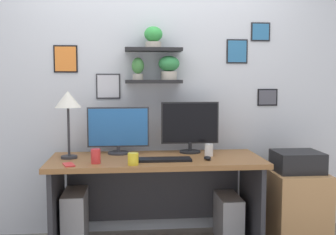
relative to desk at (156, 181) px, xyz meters
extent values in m
cube|color=silver|center=(0.00, 0.38, 0.81)|extent=(4.40, 0.04, 2.70)
cube|color=black|center=(0.00, 0.26, 0.82)|extent=(0.49, 0.20, 0.03)
cube|color=black|center=(0.00, 0.26, 1.09)|extent=(0.49, 0.20, 0.03)
cylinder|color=#B2A899|center=(-0.13, 0.26, 0.86)|extent=(0.09, 0.09, 0.05)
ellipsoid|color=#40803E|center=(-0.13, 0.26, 0.95)|extent=(0.11, 0.11, 0.14)
cylinder|color=#B2A899|center=(0.13, 0.26, 0.87)|extent=(0.14, 0.14, 0.07)
ellipsoid|color=#318646|center=(0.13, 0.26, 0.97)|extent=(0.18, 0.18, 0.13)
cylinder|color=#B2A899|center=(0.00, 0.26, 1.13)|extent=(0.14, 0.14, 0.05)
ellipsoid|color=green|center=(0.00, 0.26, 1.22)|extent=(0.16, 0.16, 0.13)
cube|color=black|center=(0.76, 0.36, 1.09)|extent=(0.19, 0.02, 0.22)
cube|color=teal|center=(0.76, 0.35, 1.09)|extent=(0.17, 0.00, 0.19)
cube|color=black|center=(0.97, 0.36, 1.26)|extent=(0.17, 0.02, 0.17)
cube|color=teal|center=(0.97, 0.35, 1.26)|extent=(0.15, 0.00, 0.14)
cube|color=black|center=(1.05, 0.36, 0.67)|extent=(0.19, 0.02, 0.15)
cube|color=#4C4C56|center=(1.05, 0.35, 0.67)|extent=(0.16, 0.00, 0.13)
cube|color=#2D2D33|center=(-0.39, 0.36, 0.78)|extent=(0.21, 0.02, 0.22)
cube|color=silver|center=(-0.39, 0.35, 0.78)|extent=(0.19, 0.00, 0.20)
cube|color=black|center=(-0.76, 0.36, 1.01)|extent=(0.20, 0.02, 0.24)
cube|color=orange|center=(-0.76, 0.35, 1.01)|extent=(0.18, 0.00, 0.21)
cube|color=brown|center=(0.00, -0.06, 0.19)|extent=(1.71, 0.68, 0.04)
cube|color=#2D2D33|center=(-0.79, -0.06, -0.19)|extent=(0.04, 0.62, 0.71)
cube|color=#2D2D33|center=(0.79, -0.06, -0.19)|extent=(0.04, 0.62, 0.71)
cube|color=#2D2D33|center=(0.00, 0.24, -0.15)|extent=(1.51, 0.02, 0.50)
cylinder|color=#2D2D33|center=(-0.31, 0.15, 0.22)|extent=(0.18, 0.18, 0.02)
cylinder|color=#2D2D33|center=(-0.31, 0.15, 0.25)|extent=(0.03, 0.03, 0.06)
cube|color=#2D2D33|center=(-0.31, 0.16, 0.44)|extent=(0.52, 0.02, 0.34)
cube|color=#2866B2|center=(-0.31, 0.15, 0.44)|extent=(0.49, 0.00, 0.31)
cylinder|color=black|center=(0.31, 0.15, 0.22)|extent=(0.18, 0.18, 0.02)
cylinder|color=black|center=(0.31, 0.15, 0.26)|extent=(0.03, 0.03, 0.08)
cube|color=black|center=(0.31, 0.16, 0.47)|extent=(0.49, 0.02, 0.36)
cube|color=black|center=(0.31, 0.15, 0.47)|extent=(0.47, 0.00, 0.33)
cube|color=black|center=(0.04, -0.18, 0.22)|extent=(0.44, 0.14, 0.02)
ellipsoid|color=black|center=(0.39, -0.18, 0.22)|extent=(0.06, 0.09, 0.03)
cylinder|color=#2D2D33|center=(-0.70, 0.00, 0.22)|extent=(0.13, 0.13, 0.02)
cylinder|color=#2D2D33|center=(-0.70, 0.00, 0.42)|extent=(0.02, 0.02, 0.39)
cone|color=silver|center=(-0.70, 0.00, 0.68)|extent=(0.21, 0.21, 0.13)
cube|color=red|center=(-0.66, -0.28, 0.21)|extent=(0.11, 0.15, 0.01)
cylinder|color=yellow|center=(-0.19, -0.31, 0.25)|extent=(0.08, 0.08, 0.09)
cylinder|color=white|center=(0.44, -0.01, 0.26)|extent=(0.07, 0.07, 0.10)
cylinder|color=red|center=(-0.47, -0.23, 0.26)|extent=(0.07, 0.07, 0.11)
cube|color=tan|center=(1.19, -0.04, -0.24)|extent=(0.44, 0.50, 0.61)
cube|color=black|center=(1.19, -0.04, 0.15)|extent=(0.38, 0.34, 0.17)
cube|color=#99999E|center=(-0.66, 0.00, -0.31)|extent=(0.18, 0.40, 0.48)
cube|color=#99999E|center=(0.62, 0.04, -0.35)|extent=(0.18, 0.40, 0.40)
camera|label=1|loc=(-0.23, -3.36, 0.85)|focal=44.68mm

